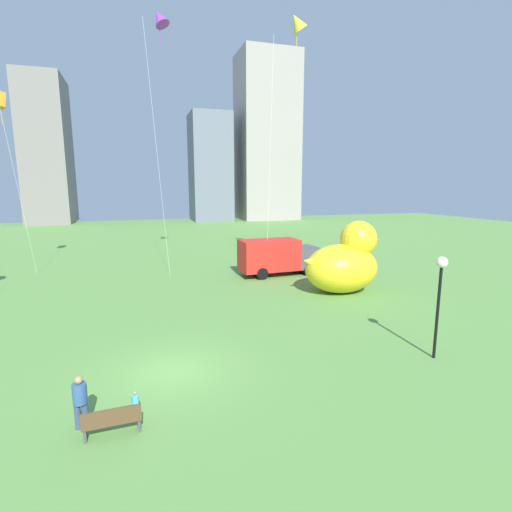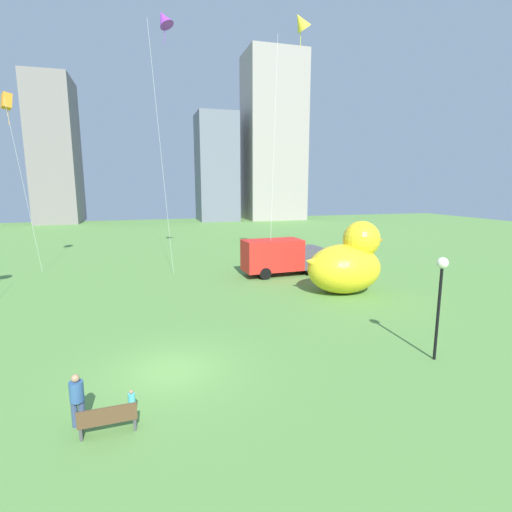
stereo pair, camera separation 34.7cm
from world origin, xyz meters
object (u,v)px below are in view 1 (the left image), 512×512
giant_inflatable_duck (344,262)px  box_truck (277,257)px  park_bench (112,421)px  kite_orange (0,101)px  kite_purple (159,19)px  kite_yellow (297,23)px  lamppost (440,281)px  person_child (135,403)px  person_adult (80,400)px

giant_inflatable_duck → box_truck: 6.56m
park_bench → box_truck: size_ratio=0.25×
park_bench → box_truck: (11.56, 17.56, 0.98)m
park_bench → giant_inflatable_duck: size_ratio=0.28×
kite_orange → park_bench: bearing=-71.1°
park_bench → kite_purple: bearing=80.8°
kite_yellow → giant_inflatable_duck: bearing=-80.8°
kite_yellow → lamppost: bearing=-91.9°
person_child → kite_purple: kite_purple is taller
kite_orange → lamppost: bearing=-47.2°
person_adult → person_child: 1.56m
person_adult → giant_inflatable_duck: (14.86, 10.83, 1.12)m
kite_purple → person_adult: bearing=-101.8°
park_bench → lamppost: (12.41, 1.43, 2.77)m
park_bench → kite_yellow: kite_yellow is taller
lamppost → box_truck: (-0.86, 16.13, -1.79)m
park_bench → giant_inflatable_duck: bearing=39.4°
lamppost → kite_yellow: bearing=88.1°
box_truck → kite_yellow: size_ratio=0.33×
giant_inflatable_duck → park_bench: bearing=-140.6°
giant_inflatable_duck → kite_purple: kite_purple is taller
person_child → lamppost: (11.78, 0.69, 2.76)m
person_child → kite_orange: bearing=110.8°
giant_inflatable_duck → kite_orange: (-22.02, 12.02, 11.07)m
kite_yellow → kite_purple: (-9.49, 3.63, 0.52)m
person_child → giant_inflatable_duck: bearing=38.8°
person_adult → kite_yellow: kite_yellow is taller
person_adult → kite_yellow: 28.28m
person_adult → kite_orange: 26.87m
lamppost → kite_purple: 27.08m
kite_purple → box_truck: bearing=-25.4°
box_truck → kite_purple: kite_purple is taller
box_truck → kite_yellow: 17.27m
park_bench → kite_orange: kite_orange is taller
person_adult → kite_purple: size_ratio=0.08×
park_bench → giant_inflatable_duck: (13.99, 11.49, 1.55)m
person_adult → lamppost: bearing=3.3°
giant_inflatable_duck → kite_yellow: kite_yellow is taller
park_bench → giant_inflatable_duck: giant_inflatable_duck is taller
person_child → lamppost: lamppost is taller
park_bench → kite_purple: 28.64m
box_truck → park_bench: bearing=-123.4°
box_truck → kite_purple: size_ratio=0.32×
park_bench → kite_purple: kite_purple is taller
park_bench → lamppost: lamppost is taller
box_truck → kite_orange: size_ratio=0.47×
kite_orange → kite_purple: size_ratio=0.69×
person_adult → box_truck: box_truck is taller
person_adult → kite_purple: kite_purple is taller
giant_inflatable_duck → kite_orange: size_ratio=0.41×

